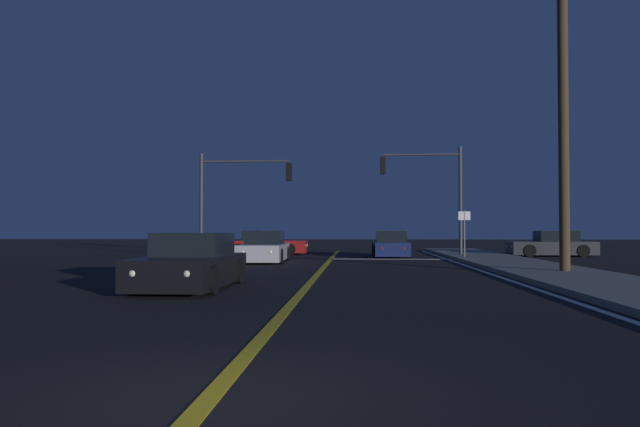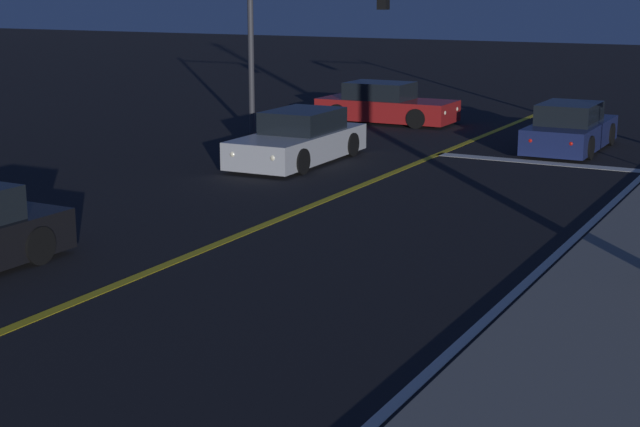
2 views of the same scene
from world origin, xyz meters
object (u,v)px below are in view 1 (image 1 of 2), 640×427
car_lead_oncoming_charcoal (552,245)px  utility_pole_right (563,102)px  traffic_signal_far_left (236,187)px  street_sign_corner (464,226)px  car_distant_tail_navy (390,246)px  traffic_signal_near_right (431,183)px  car_far_approaching_silver (264,249)px  car_side_waiting_black (191,264)px  car_mid_block_red (266,244)px

car_lead_oncoming_charcoal → utility_pole_right: utility_pole_right is taller
traffic_signal_far_left → street_sign_corner: (11.01, -1.40, -1.98)m
car_distant_tail_navy → traffic_signal_near_right: 3.82m
car_distant_tail_navy → car_far_approaching_silver: bearing=-138.4°
utility_pole_right → car_side_waiting_black: bearing=-156.2°
traffic_signal_near_right → utility_pole_right: 12.59m
car_far_approaching_silver → traffic_signal_near_right: bearing=-148.1°
utility_pole_right → car_mid_block_red: bearing=127.5°
car_mid_block_red → traffic_signal_far_left: 5.25m
car_mid_block_red → traffic_signal_far_left: traffic_signal_far_left is taller
car_mid_block_red → utility_pole_right: utility_pole_right is taller
traffic_signal_far_left → car_distant_tail_navy: bearing=10.6°
car_distant_tail_navy → car_lead_oncoming_charcoal: size_ratio=1.01×
car_side_waiting_black → car_distant_tail_navy: 17.81m
car_side_waiting_black → utility_pole_right: utility_pole_right is taller
car_mid_block_red → traffic_signal_near_right: size_ratio=0.81×
car_mid_block_red → utility_pole_right: size_ratio=0.44×
traffic_signal_near_right → traffic_signal_far_left: size_ratio=1.08×
car_far_approaching_silver → utility_pole_right: (10.41, -7.09, 4.80)m
car_side_waiting_black → car_mid_block_red: (-1.17, 19.67, 0.00)m
car_far_approaching_silver → car_distant_tail_navy: (5.75, 5.17, -0.00)m
car_far_approaching_silver → car_lead_oncoming_charcoal: bearing=-157.7°
car_mid_block_red → car_distant_tail_navy: same height
car_mid_block_red → street_sign_corner: bearing=60.3°
car_far_approaching_silver → traffic_signal_far_left: bearing=-63.2°
car_distant_tail_navy → car_mid_block_red: bearing=157.5°
car_lead_oncoming_charcoal → utility_pole_right: (-3.83, -13.34, 4.80)m
car_side_waiting_black → utility_pole_right: (10.40, 4.59, 4.80)m
utility_pole_right → traffic_signal_far_left: bearing=138.9°
traffic_signal_far_left → car_mid_block_red: bearing=78.8°
car_far_approaching_silver → street_sign_corner: street_sign_corner is taller
car_side_waiting_black → street_sign_corner: bearing=-122.2°
car_far_approaching_silver → traffic_signal_far_left: traffic_signal_far_left is taller
traffic_signal_far_left → utility_pole_right: 16.56m
utility_pole_right → car_far_approaching_silver: bearing=145.7°
car_lead_oncoming_charcoal → traffic_signal_near_right: traffic_signal_near_right is taller
car_lead_oncoming_charcoal → street_sign_corner: 6.61m
traffic_signal_near_right → traffic_signal_far_left: (-9.80, -1.40, -0.26)m
car_lead_oncoming_charcoal → street_sign_corner: (-5.23, -3.92, 0.97)m
car_distant_tail_navy → utility_pole_right: size_ratio=0.42×
car_distant_tail_navy → utility_pole_right: (4.67, -12.26, 4.80)m
street_sign_corner → car_far_approaching_silver: bearing=-165.6°
car_side_waiting_black → car_far_approaching_silver: 11.69m
car_far_approaching_silver → traffic_signal_far_left: size_ratio=0.91×
car_far_approaching_silver → street_sign_corner: size_ratio=2.06×
car_far_approaching_silver → car_mid_block_red: size_ratio=1.03×
car_distant_tail_navy → street_sign_corner: (3.27, -2.85, 0.97)m
car_side_waiting_black → car_far_approaching_silver: size_ratio=0.97×
car_lead_oncoming_charcoal → utility_pole_right: 14.68m
car_distant_tail_navy → car_side_waiting_black: bearing=-109.1°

